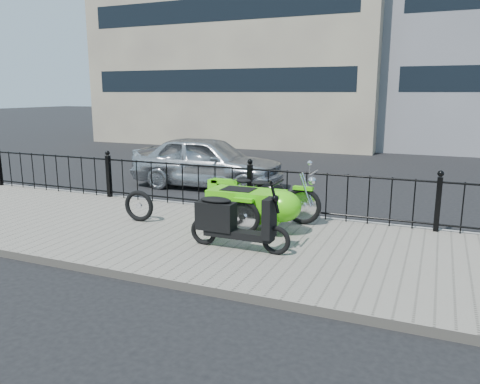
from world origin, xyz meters
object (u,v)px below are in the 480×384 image
at_px(motorcycle_sidecar, 259,203).
at_px(spare_tire, 139,206).
at_px(scooter, 232,221).
at_px(sedan_car, 207,162).

height_order(motorcycle_sidecar, spare_tire, motorcycle_sidecar).
bearing_deg(motorcycle_sidecar, spare_tire, -169.99).
xyz_separation_m(scooter, spare_tire, (-2.23, 0.74, -0.14)).
relative_size(scooter, sedan_car, 0.41).
height_order(scooter, sedan_car, sedan_car).
height_order(spare_tire, sedan_car, sedan_car).
bearing_deg(spare_tire, motorcycle_sidecar, 10.01).
height_order(scooter, spare_tire, scooter).
relative_size(scooter, spare_tire, 2.80).
xyz_separation_m(motorcycle_sidecar, spare_tire, (-2.24, -0.40, -0.18)).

